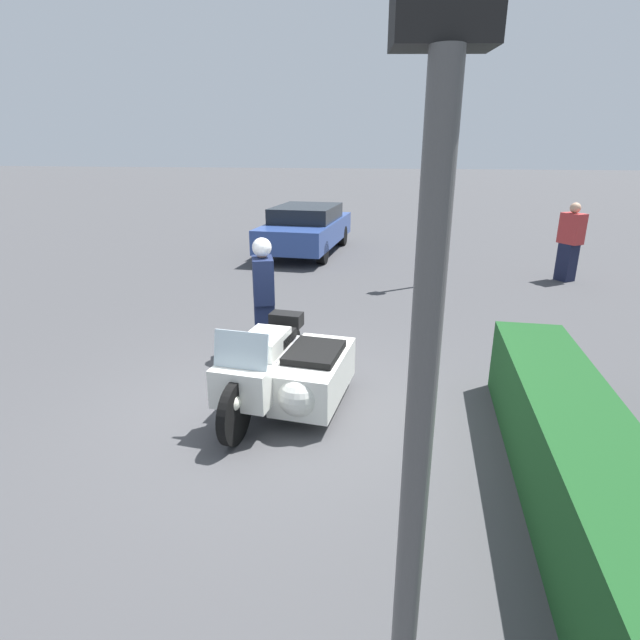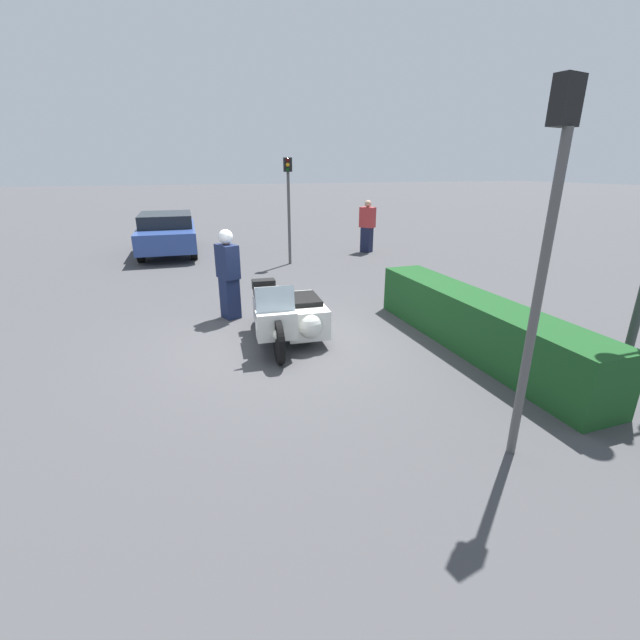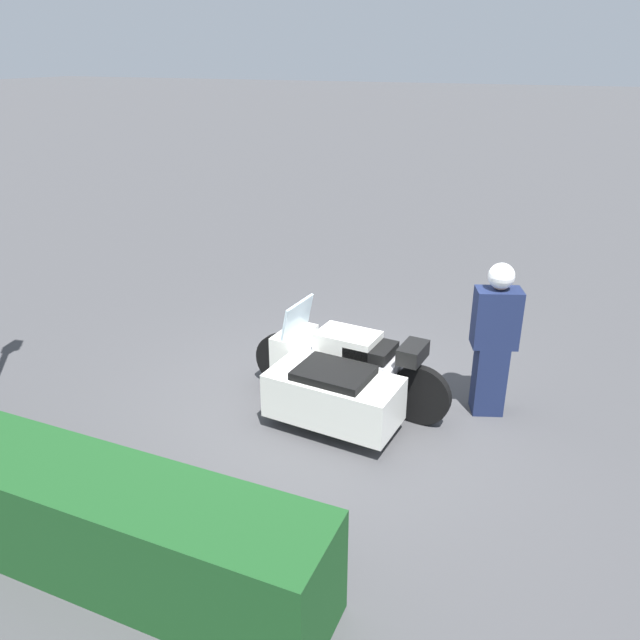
{
  "view_description": "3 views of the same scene",
  "coord_description": "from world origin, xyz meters",
  "px_view_note": "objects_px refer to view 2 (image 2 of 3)",
  "views": [
    {
      "loc": [
        5.16,
        1.46,
        2.98
      ],
      "look_at": [
        -0.83,
        0.3,
        0.89
      ],
      "focal_mm": 28.0,
      "sensor_mm": 36.0,
      "label": 1
    },
    {
      "loc": [
        6.77,
        -1.72,
        2.89
      ],
      "look_at": [
        0.43,
        0.49,
        0.5
      ],
      "focal_mm": 24.0,
      "sensor_mm": 36.0,
      "label": 2
    },
    {
      "loc": [
        -2.34,
        5.76,
        3.83
      ],
      "look_at": [
        0.39,
        -0.61,
        0.83
      ],
      "focal_mm": 35.0,
      "sensor_mm": 36.0,
      "label": 3
    }
  ],
  "objects_px": {
    "officer_rider": "(228,272)",
    "traffic_light_near": "(547,230)",
    "police_motorcycle": "(288,315)",
    "traffic_light_far": "(288,195)",
    "hedge_bush_curbside": "(475,324)",
    "pedestrian_bystander": "(367,226)",
    "parked_car_background": "(167,232)"
  },
  "relations": [
    {
      "from": "officer_rider",
      "to": "traffic_light_far",
      "type": "height_order",
      "value": "traffic_light_far"
    },
    {
      "from": "police_motorcycle",
      "to": "traffic_light_near",
      "type": "bearing_deg",
      "value": 25.22
    },
    {
      "from": "police_motorcycle",
      "to": "traffic_light_far",
      "type": "bearing_deg",
      "value": 169.19
    },
    {
      "from": "hedge_bush_curbside",
      "to": "traffic_light_far",
      "type": "distance_m",
      "value": 7.86
    },
    {
      "from": "traffic_light_near",
      "to": "traffic_light_far",
      "type": "bearing_deg",
      "value": -12.35
    },
    {
      "from": "police_motorcycle",
      "to": "traffic_light_far",
      "type": "xyz_separation_m",
      "value": [
        -6.22,
        1.73,
        1.64
      ]
    },
    {
      "from": "officer_rider",
      "to": "hedge_bush_curbside",
      "type": "height_order",
      "value": "officer_rider"
    },
    {
      "from": "parked_car_background",
      "to": "pedestrian_bystander",
      "type": "xyz_separation_m",
      "value": [
        2.16,
        6.8,
        0.17
      ]
    },
    {
      "from": "traffic_light_near",
      "to": "pedestrian_bystander",
      "type": "xyz_separation_m",
      "value": [
        -11.13,
        3.49,
        -1.45
      ]
    },
    {
      "from": "traffic_light_far",
      "to": "pedestrian_bystander",
      "type": "bearing_deg",
      "value": 125.23
    },
    {
      "from": "officer_rider",
      "to": "traffic_light_near",
      "type": "bearing_deg",
      "value": -87.99
    },
    {
      "from": "police_motorcycle",
      "to": "hedge_bush_curbside",
      "type": "distance_m",
      "value": 3.16
    },
    {
      "from": "traffic_light_far",
      "to": "parked_car_background",
      "type": "bearing_deg",
      "value": -115.59
    },
    {
      "from": "traffic_light_near",
      "to": "officer_rider",
      "type": "bearing_deg",
      "value": 11.67
    },
    {
      "from": "officer_rider",
      "to": "pedestrian_bystander",
      "type": "relative_size",
      "value": 0.98
    },
    {
      "from": "officer_rider",
      "to": "traffic_light_near",
      "type": "height_order",
      "value": "traffic_light_near"
    },
    {
      "from": "traffic_light_far",
      "to": "hedge_bush_curbside",
      "type": "bearing_deg",
      "value": 24.62
    },
    {
      "from": "hedge_bush_curbside",
      "to": "pedestrian_bystander",
      "type": "distance_m",
      "value": 8.95
    },
    {
      "from": "traffic_light_far",
      "to": "pedestrian_bystander",
      "type": "relative_size",
      "value": 1.74
    },
    {
      "from": "hedge_bush_curbside",
      "to": "pedestrian_bystander",
      "type": "relative_size",
      "value": 2.72
    },
    {
      "from": "traffic_light_near",
      "to": "traffic_light_far",
      "type": "height_order",
      "value": "traffic_light_near"
    },
    {
      "from": "officer_rider",
      "to": "police_motorcycle",
      "type": "bearing_deg",
      "value": -83.86
    },
    {
      "from": "traffic_light_near",
      "to": "traffic_light_far",
      "type": "relative_size",
      "value": 1.13
    },
    {
      "from": "officer_rider",
      "to": "traffic_light_far",
      "type": "bearing_deg",
      "value": 41.18
    },
    {
      "from": "officer_rider",
      "to": "traffic_light_near",
      "type": "distance_m",
      "value": 6.01
    },
    {
      "from": "traffic_light_near",
      "to": "parked_car_background",
      "type": "xyz_separation_m",
      "value": [
        -13.29,
        -3.31,
        -1.61
      ]
    },
    {
      "from": "pedestrian_bystander",
      "to": "officer_rider",
      "type": "bearing_deg",
      "value": -170.57
    },
    {
      "from": "police_motorcycle",
      "to": "traffic_light_far",
      "type": "height_order",
      "value": "traffic_light_far"
    },
    {
      "from": "hedge_bush_curbside",
      "to": "parked_car_background",
      "type": "relative_size",
      "value": 1.06
    },
    {
      "from": "police_motorcycle",
      "to": "parked_car_background",
      "type": "distance_m",
      "value": 9.66
    },
    {
      "from": "police_motorcycle",
      "to": "traffic_light_near",
      "type": "height_order",
      "value": "traffic_light_near"
    },
    {
      "from": "traffic_light_near",
      "to": "parked_car_background",
      "type": "height_order",
      "value": "traffic_light_near"
    }
  ]
}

